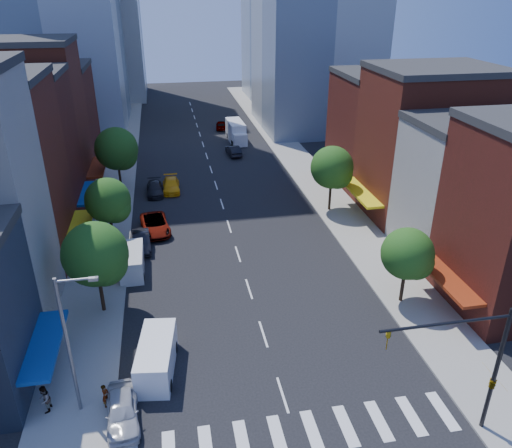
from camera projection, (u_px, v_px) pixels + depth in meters
The scene contains 29 objects.
ground at pixel (283, 395), 30.58m from camera, with size 220.00×220.00×0.00m, color black.
sidewalk_left at pixel (115, 180), 63.88m from camera, with size 5.00×120.00×0.15m, color gray.
sidewalk_right at pixel (304, 168), 68.04m from camera, with size 5.00×120.00×0.15m, color gray.
crosswalk at pixel (295, 434), 27.92m from camera, with size 19.00×3.00×0.01m, color silver.
bldg_left_3 at pixel (11, 154), 49.50m from camera, with size 12.00×8.00×15.00m, color #581F16.
bldg_left_4 at pixel (28, 123), 56.59m from camera, with size 12.00×9.00×17.00m, color maroon.
bldg_left_5 at pixel (47, 120), 65.87m from camera, with size 12.00×10.00×13.00m, color #581F16.
bldg_right_1 at pixel (473, 191), 44.75m from camera, with size 12.00×8.00×12.00m, color silver.
bldg_right_2 at pixel (427, 146), 52.07m from camera, with size 12.00×10.00×15.00m, color maroon.
bldg_right_3 at pixel (386, 130), 61.36m from camera, with size 12.00×10.00×13.00m, color #581F16.
traffic_signal at pixel (486, 372), 26.45m from camera, with size 7.24×2.24×8.00m.
streetlight at pixel (70, 339), 27.21m from camera, with size 2.25×0.25×9.00m.
tree_left_near at pixel (98, 256), 36.25m from camera, with size 4.80×4.80×7.30m.
tree_left_mid at pixel (110, 202), 46.14m from camera, with size 4.20×4.20×6.65m.
tree_left_far at pixel (118, 150), 58.24m from camera, with size 5.00×5.00×7.75m.
tree_right_near at pixel (409, 256), 37.72m from camera, with size 4.00×4.00×6.20m.
tree_right_far at pixel (333, 169), 53.36m from camera, with size 4.60×4.60×7.20m.
parked_car_front at pixel (122, 410), 28.46m from camera, with size 1.82×4.52×1.54m, color #B8B9BE.
parked_car_second at pixel (141, 241), 47.22m from camera, with size 1.58×4.53×1.49m, color black.
parked_car_third at pixel (155, 225), 50.42m from camera, with size 2.59×5.62×1.56m, color #999999.
parked_car_rear at pixel (155, 189), 59.58m from camera, with size 1.89×4.65×1.35m, color black.
cargo_van_near at pixel (156, 359), 31.89m from camera, with size 2.82×5.53×2.25m.
cargo_van_far at pixel (132, 262), 43.12m from camera, with size 2.01×4.86×2.07m.
taxi at pixel (171, 185), 60.50m from camera, with size 1.99×4.89×1.42m, color #FFB00D.
traffic_car_oncoming at pixel (233, 151), 73.03m from camera, with size 1.54×4.41×1.45m, color black.
traffic_car_far at pixel (221, 125), 86.37m from camera, with size 1.71×4.25×1.45m, color #999999.
box_truck at pixel (236, 132), 79.47m from camera, with size 2.56×7.67×3.06m.
pedestrian_near at pixel (105, 395), 29.29m from camera, with size 0.57×0.37×1.55m, color #999999.
pedestrian_far at pixel (44, 399), 28.86m from camera, with size 0.87×0.68×1.79m, color #999999.
Camera 1 is at (-5.86, -22.29, 22.73)m, focal length 35.00 mm.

